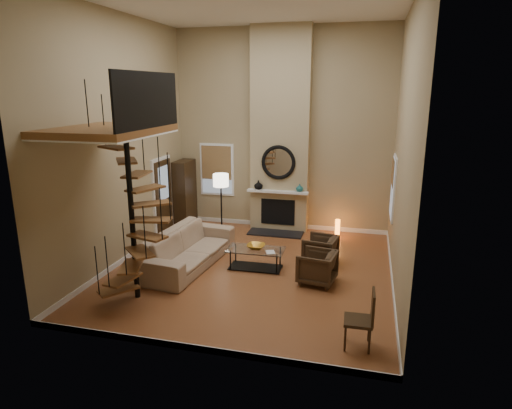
% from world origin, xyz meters
% --- Properties ---
extents(ground, '(6.00, 6.50, 0.01)m').
position_xyz_m(ground, '(0.00, 0.00, -0.01)').
color(ground, '#A46034').
rests_on(ground, ground).
extents(back_wall, '(6.00, 0.02, 5.50)m').
position_xyz_m(back_wall, '(0.00, 3.25, 2.75)').
color(back_wall, tan).
rests_on(back_wall, ground).
extents(front_wall, '(6.00, 0.02, 5.50)m').
position_xyz_m(front_wall, '(0.00, -3.25, 2.75)').
color(front_wall, tan).
rests_on(front_wall, ground).
extents(left_wall, '(0.02, 6.50, 5.50)m').
position_xyz_m(left_wall, '(-3.00, 0.00, 2.75)').
color(left_wall, tan).
rests_on(left_wall, ground).
extents(right_wall, '(0.02, 6.50, 5.50)m').
position_xyz_m(right_wall, '(3.00, 0.00, 2.75)').
color(right_wall, tan).
rests_on(right_wall, ground).
extents(ceiling, '(6.00, 6.50, 0.01)m').
position_xyz_m(ceiling, '(0.00, 0.00, 5.50)').
color(ceiling, silver).
rests_on(ceiling, back_wall).
extents(baseboard_back, '(6.00, 0.02, 0.12)m').
position_xyz_m(baseboard_back, '(0.00, 3.24, 0.06)').
color(baseboard_back, white).
rests_on(baseboard_back, ground).
extents(baseboard_front, '(6.00, 0.02, 0.12)m').
position_xyz_m(baseboard_front, '(0.00, -3.24, 0.06)').
color(baseboard_front, white).
rests_on(baseboard_front, ground).
extents(baseboard_left, '(0.02, 6.50, 0.12)m').
position_xyz_m(baseboard_left, '(-2.99, 0.00, 0.06)').
color(baseboard_left, white).
rests_on(baseboard_left, ground).
extents(baseboard_right, '(0.02, 6.50, 0.12)m').
position_xyz_m(baseboard_right, '(2.99, 0.00, 0.06)').
color(baseboard_right, white).
rests_on(baseboard_right, ground).
extents(chimney_breast, '(1.60, 0.38, 5.50)m').
position_xyz_m(chimney_breast, '(0.00, 3.06, 2.75)').
color(chimney_breast, tan).
rests_on(chimney_breast, ground).
extents(hearth, '(1.50, 0.60, 0.04)m').
position_xyz_m(hearth, '(0.00, 2.57, 0.02)').
color(hearth, black).
rests_on(hearth, ground).
extents(firebox, '(0.95, 0.02, 0.72)m').
position_xyz_m(firebox, '(0.00, 2.86, 0.55)').
color(firebox, black).
rests_on(firebox, chimney_breast).
extents(mantel, '(1.70, 0.18, 0.06)m').
position_xyz_m(mantel, '(0.00, 2.78, 1.15)').
color(mantel, white).
rests_on(mantel, chimney_breast).
extents(mirror_frame, '(0.94, 0.10, 0.94)m').
position_xyz_m(mirror_frame, '(0.00, 2.84, 1.95)').
color(mirror_frame, black).
rests_on(mirror_frame, chimney_breast).
extents(mirror_disc, '(0.80, 0.01, 0.80)m').
position_xyz_m(mirror_disc, '(0.00, 2.85, 1.95)').
color(mirror_disc, white).
rests_on(mirror_disc, chimney_breast).
extents(vase_left, '(0.24, 0.24, 0.25)m').
position_xyz_m(vase_left, '(-0.55, 2.82, 1.30)').
color(vase_left, black).
rests_on(vase_left, mantel).
extents(vase_right, '(0.20, 0.20, 0.21)m').
position_xyz_m(vase_right, '(0.60, 2.82, 1.28)').
color(vase_right, '#1A5B5E').
rests_on(vase_right, mantel).
extents(window_back, '(1.02, 0.06, 1.52)m').
position_xyz_m(window_back, '(-1.90, 3.22, 1.62)').
color(window_back, white).
rests_on(window_back, back_wall).
extents(window_right, '(0.06, 1.02, 1.52)m').
position_xyz_m(window_right, '(2.97, 2.00, 1.63)').
color(window_right, white).
rests_on(window_right, right_wall).
extents(entry_door, '(0.10, 1.05, 2.16)m').
position_xyz_m(entry_door, '(-2.95, 1.80, 1.05)').
color(entry_door, white).
rests_on(entry_door, ground).
extents(loft, '(1.70, 2.20, 1.09)m').
position_xyz_m(loft, '(-2.04, -1.80, 3.24)').
color(loft, brown).
rests_on(loft, left_wall).
extents(spiral_stair, '(1.47, 1.47, 4.06)m').
position_xyz_m(spiral_stair, '(-1.78, -1.79, 1.78)').
color(spiral_stair, black).
rests_on(spiral_stair, ground).
extents(hutch, '(0.40, 0.85, 1.90)m').
position_xyz_m(hutch, '(-2.75, 2.79, 0.95)').
color(hutch, '#322110').
rests_on(hutch, ground).
extents(sofa, '(1.38, 2.94, 0.83)m').
position_xyz_m(sofa, '(-1.49, -0.04, 0.40)').
color(sofa, tan).
rests_on(sofa, ground).
extents(armchair_near, '(0.82, 0.81, 0.65)m').
position_xyz_m(armchair_near, '(1.50, 0.68, 0.35)').
color(armchair_near, '#3E2C1C').
rests_on(armchair_near, ground).
extents(armchair_far, '(0.84, 0.82, 0.67)m').
position_xyz_m(armchair_far, '(1.55, -0.33, 0.35)').
color(armchair_far, '#3E2C1C').
rests_on(armchair_far, ground).
extents(coffee_table, '(1.28, 0.66, 0.46)m').
position_xyz_m(coffee_table, '(0.06, 0.12, 0.28)').
color(coffee_table, silver).
rests_on(coffee_table, ground).
extents(bowl, '(0.40, 0.40, 0.10)m').
position_xyz_m(bowl, '(0.06, 0.17, 0.50)').
color(bowl, '#C38822').
rests_on(bowl, coffee_table).
extents(book, '(0.26, 0.30, 0.02)m').
position_xyz_m(book, '(0.41, -0.03, 0.46)').
color(book, gray).
rests_on(book, coffee_table).
extents(floor_lamp, '(0.41, 0.41, 1.72)m').
position_xyz_m(floor_lamp, '(-1.38, 2.05, 1.41)').
color(floor_lamp, black).
rests_on(floor_lamp, ground).
extents(accent_lamp, '(0.13, 0.13, 0.46)m').
position_xyz_m(accent_lamp, '(1.67, 2.76, 0.25)').
color(accent_lamp, orange).
rests_on(accent_lamp, ground).
extents(side_chair, '(0.45, 0.44, 0.95)m').
position_xyz_m(side_chair, '(2.45, -2.47, 0.53)').
color(side_chair, '#322110').
rests_on(side_chair, ground).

